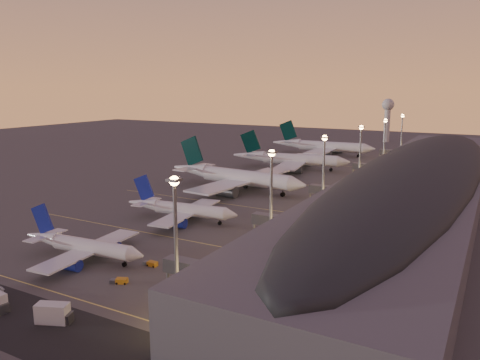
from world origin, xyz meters
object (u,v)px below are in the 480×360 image
at_px(baggage_tug_a, 120,281).
at_px(baggage_tug_b, 151,264).
at_px(airliner_wide_mid, 290,159).
at_px(airliner_wide_far, 322,146).
at_px(radar_tower, 388,113).
at_px(catering_truck_b, 54,314).
at_px(airliner_narrow_north, 181,209).
at_px(airliner_narrow_south, 82,246).
at_px(airliner_wide_near, 235,177).

xyz_separation_m(baggage_tug_a, baggage_tug_b, (-0.62, 11.03, -0.01)).
bearing_deg(airliner_wide_mid, airliner_wide_far, 83.07).
bearing_deg(airliner_wide_mid, baggage_tug_b, -89.71).
bearing_deg(radar_tower, catering_truck_b, -88.35).
xyz_separation_m(airliner_narrow_north, radar_tower, (9.87, 249.73, 18.32)).
xyz_separation_m(airliner_narrow_north, airliner_wide_far, (-9.40, 159.02, 1.76)).
distance_m(airliner_wide_far, radar_tower, 94.20).
bearing_deg(airliner_narrow_south, radar_tower, 82.70).
distance_m(airliner_wide_mid, baggage_tug_b, 139.47).
relative_size(airliner_narrow_north, radar_tower, 1.19).
height_order(airliner_narrow_north, baggage_tug_b, airliner_narrow_north).
xyz_separation_m(airliner_narrow_south, catering_truck_b, (19.90, -24.88, -1.64)).
xyz_separation_m(airliner_wide_near, baggage_tug_a, (24.42, -92.63, -4.83)).
distance_m(airliner_narrow_north, radar_tower, 250.59).
relative_size(airliner_wide_near, catering_truck_b, 9.61).
distance_m(airliner_narrow_north, baggage_tug_b, 38.25).
relative_size(airliner_narrow_south, baggage_tug_a, 9.00).
bearing_deg(airliner_narrow_south, airliner_wide_near, 89.14).
distance_m(radar_tower, baggage_tug_b, 285.05).
height_order(airliner_narrow_south, catering_truck_b, airliner_narrow_south).
height_order(airliner_wide_near, catering_truck_b, airliner_wide_near).
relative_size(airliner_narrow_south, radar_tower, 1.10).
bearing_deg(airliner_narrow_north, radar_tower, 81.08).
height_order(airliner_narrow_north, catering_truck_b, airliner_narrow_north).
xyz_separation_m(airliner_wide_far, baggage_tug_b, (25.74, -193.46, -4.82)).
relative_size(baggage_tug_b, catering_truck_b, 0.54).
height_order(airliner_narrow_south, airliner_wide_mid, airliner_wide_mid).
distance_m(radar_tower, catering_truck_b, 314.33).
bearing_deg(baggage_tug_a, airliner_wide_mid, 75.32).
height_order(airliner_wide_far, catering_truck_b, airliner_wide_far).
relative_size(airliner_narrow_north, airliner_wide_near, 0.59).
bearing_deg(baggage_tug_a, catering_truck_b, -107.88).
bearing_deg(airliner_narrow_north, airliner_narrow_south, -98.14).
distance_m(airliner_narrow_north, airliner_wide_near, 47.77).
bearing_deg(airliner_narrow_north, airliner_wide_mid, 87.24).
xyz_separation_m(airliner_narrow_south, baggage_tug_a, (17.97, -6.53, -2.79)).
bearing_deg(radar_tower, airliner_wide_far, -101.99).
xyz_separation_m(airliner_wide_near, radar_tower, (17.32, 202.57, 16.54)).
bearing_deg(catering_truck_b, baggage_tug_a, 73.26).
bearing_deg(airliner_wide_far, radar_tower, 75.98).
relative_size(airliner_wide_far, baggage_tug_a, 16.24).
height_order(radar_tower, baggage_tug_a, radar_tower).
bearing_deg(airliner_narrow_south, airliner_wide_far, 87.29).
height_order(airliner_wide_near, radar_tower, radar_tower).
bearing_deg(airliner_wide_near, radar_tower, 90.64).
xyz_separation_m(airliner_narrow_south, airliner_wide_near, (-6.44, 86.10, 2.04)).
bearing_deg(airliner_narrow_north, airliner_wide_far, 86.72).
height_order(radar_tower, catering_truck_b, radar_tower).
bearing_deg(radar_tower, baggage_tug_b, -88.70).
xyz_separation_m(airliner_narrow_south, airliner_wide_far, (-8.39, 197.97, 2.02)).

